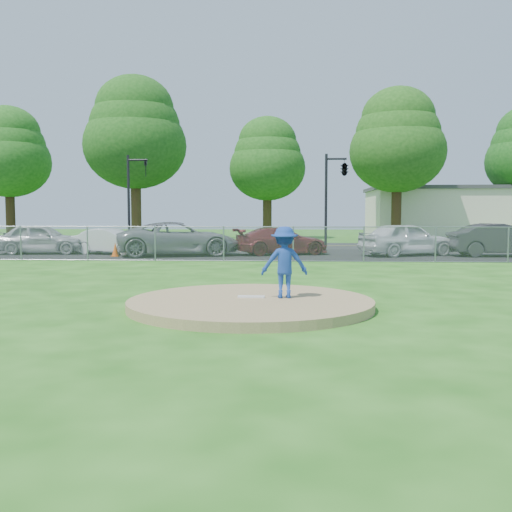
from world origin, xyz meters
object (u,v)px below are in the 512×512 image
Objects in this scene: traffic_cone at (115,249)px; parked_car_gray at (178,239)px; tree_center at (267,159)px; traffic_signal_left at (132,192)px; pitcher at (284,262)px; parked_car_charcoal at (500,240)px; commercial_building at (465,212)px; tree_far_left at (8,152)px; parked_car_white at (112,241)px; tree_left at (135,132)px; parked_car_pearl at (407,239)px; tree_right at (398,140)px; traffic_signal_center at (343,170)px; parked_car_silver at (41,239)px; parked_car_darkred at (281,241)px.

parked_car_gray reaches higher than traffic_cone.
tree_center is 1.76× the size of traffic_signal_left.
tree_center is 1.66× the size of parked_car_gray.
parked_car_charcoal is at bearing -128.70° from pitcher.
tree_far_left is at bearing -172.50° from commercial_building.
tree_center is at bearing -92.10° from pitcher.
tree_center is at bearing 30.18° from parked_car_charcoal.
parked_car_charcoal reaches higher than parked_car_white.
tree_left is 2.63× the size of parked_car_pearl.
parked_car_gray is (17.41, -17.89, -6.23)m from tree_far_left.
parked_car_white is 0.66× the size of parked_car_gray.
tree_right reaches higher than traffic_signal_center.
tree_center is 34.24m from pitcher.
parked_car_gray is at bearing -128.82° from tree_right.
parked_car_gray is (-5.33, 14.87, -0.16)m from pitcher.
tree_left is 7.87× the size of pitcher.
commercial_building reaches higher than parked_car_gray.
parked_car_silver is at bearing -56.36° from pitcher.
traffic_cone is 4.61m from parked_car_silver.
traffic_cone is (-8.24, 14.11, -0.65)m from pitcher.
parked_car_darkred is at bearing 11.91° from traffic_cone.
traffic_signal_center reaches higher than traffic_cone.
parked_car_white is (-12.11, -6.16, -3.95)m from traffic_signal_center.
tree_left reaches higher than traffic_signal_center.
traffic_signal_center is 14.15m from parked_car_white.
traffic_signal_left is 12.79m from traffic_signal_center.
parked_car_gray is at bearing 88.91° from parked_car_charcoal.
tree_center is at bearing -13.65° from parked_car_darkred.
parked_car_gray is (-20.59, -22.89, -1.33)m from commercial_building.
tree_left is 24.39m from parked_car_pearl.
tree_far_left is 1.92× the size of traffic_signal_left.
tree_right reaches higher than commercial_building.
traffic_signal_center reaches higher than commercial_building.
parked_car_white reaches higher than traffic_cone.
parked_car_darkred reaches higher than parked_car_white.
parked_car_silver is 0.96× the size of parked_car_darkred.
commercial_building is 1.31× the size of tree_left.
parked_car_white is at bearing -136.70° from tree_right.
traffic_signal_left is at bearing -147.13° from commercial_building.
traffic_signal_left is 1.24× the size of parked_car_silver.
parked_car_charcoal is at bearing -102.71° from commercial_building.
tree_right is (31.00, -1.00, 0.59)m from tree_far_left.
tree_right is at bearing -46.41° from parked_car_darkred.
parked_car_silver is at bearing 72.34° from parked_car_darkred.
parked_car_darkred is (8.57, 0.19, 0.03)m from parked_car_white.
tree_right is at bearing 63.29° from traffic_signal_center.
pitcher is at bearing -59.72° from traffic_cone.
tree_right is at bearing 46.92° from traffic_cone.
tree_center is at bearing -0.92° from parked_car_pearl.
traffic_cone is at bearing -134.83° from commercial_building.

